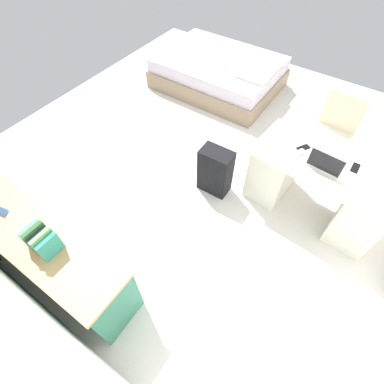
{
  "coord_description": "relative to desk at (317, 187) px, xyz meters",
  "views": [
    {
      "loc": [
        -1.12,
        2.31,
        2.76
      ],
      "look_at": [
        -0.17,
        0.92,
        0.6
      ],
      "focal_mm": 27.12,
      "sensor_mm": 36.0,
      "label": 1
    }
  ],
  "objects": [
    {
      "name": "desk",
      "position": [
        0.0,
        0.0,
        0.0
      ],
      "size": [
        1.48,
        0.76,
        0.73
      ],
      "color": "silver",
      "rests_on": "ground_plane"
    },
    {
      "name": "bed",
      "position": [
        2.14,
        -1.58,
        -0.14
      ],
      "size": [
        1.9,
        1.4,
        0.58
      ],
      "color": "gray",
      "rests_on": "ground_plane"
    },
    {
      "name": "cell_phone_by_mouse",
      "position": [
        0.29,
        -0.08,
        0.35
      ],
      "size": [
        0.13,
        0.15,
        0.01
      ],
      "primitive_type": "cube",
      "rotation": [
        0.0,
        0.0,
        -0.53
      ],
      "color": "black",
      "rests_on": "desk"
    },
    {
      "name": "ground_plane",
      "position": [
        1.13,
        0.02,
        -0.38
      ],
      "size": [
        5.92,
        5.92,
        0.0
      ],
      "primitive_type": "plane",
      "color": "silver"
    },
    {
      "name": "computer_mouse",
      "position": [
        0.29,
        -0.0,
        0.36
      ],
      "size": [
        0.07,
        0.1,
        0.03
      ],
      "primitive_type": "ellipsoid",
      "rotation": [
        0.0,
        0.0,
        -0.07
      ],
      "color": "white",
      "rests_on": "desk"
    },
    {
      "name": "cell_phone_near_laptop",
      "position": [
        -0.22,
        -0.1,
        0.35
      ],
      "size": [
        0.07,
        0.14,
        0.01
      ],
      "primitive_type": "cube",
      "rotation": [
        0.0,
        0.0,
        -0.01
      ],
      "color": "black",
      "rests_on": "desk"
    },
    {
      "name": "suitcase_black",
      "position": [
        1.04,
        0.34,
        -0.08
      ],
      "size": [
        0.37,
        0.23,
        0.6
      ],
      "primitive_type": "cube",
      "rotation": [
        0.0,
        0.0,
        0.03
      ],
      "color": "black",
      "rests_on": "ground_plane"
    },
    {
      "name": "credenza",
      "position": [
        1.73,
        2.1,
        -0.01
      ],
      "size": [
        1.8,
        0.48,
        0.73
      ],
      "color": "#2D7056",
      "rests_on": "ground_plane"
    },
    {
      "name": "book_row",
      "position": [
        1.53,
        2.1,
        0.45
      ],
      "size": [
        0.24,
        0.17,
        0.24
      ],
      "color": "teal",
      "rests_on": "credenza"
    },
    {
      "name": "figurine_small",
      "position": [
        2.09,
        2.1,
        0.4
      ],
      "size": [
        0.08,
        0.08,
        0.11
      ],
      "primitive_type": "cone",
      "color": "#4C7FBF",
      "rests_on": "credenza"
    },
    {
      "name": "office_chair",
      "position": [
        0.15,
        -0.79,
        0.04
      ],
      "size": [
        0.52,
        0.52,
        0.94
      ],
      "color": "black",
      "rests_on": "ground_plane"
    },
    {
      "name": "laptop",
      "position": [
        0.03,
        0.06,
        0.4
      ],
      "size": [
        0.33,
        0.24,
        0.21
      ],
      "color": "silver",
      "rests_on": "desk"
    }
  ]
}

